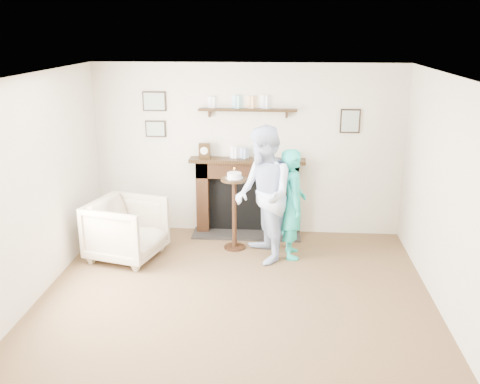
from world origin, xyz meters
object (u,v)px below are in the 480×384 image
man (263,259)px  pedestal_table (234,199)px  armchair (128,257)px  woman (291,255)px

man → pedestal_table: pedestal_table is taller
armchair → pedestal_table: (1.40, 0.43, 0.72)m
man → woman: 0.41m
pedestal_table → woman: bearing=-14.1°
man → pedestal_table: size_ratio=1.54×
man → woman: man is taller
armchair → pedestal_table: bearing=-57.7°
woman → pedestal_table: size_ratio=1.27×
pedestal_table → armchair: bearing=-162.9°
armchair → man: 1.81m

